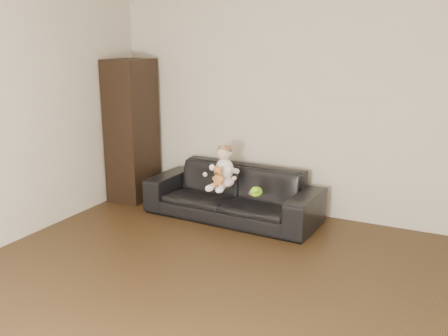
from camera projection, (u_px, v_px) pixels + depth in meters
The scene contains 9 objects.
wall_back at pixel (320, 103), 5.48m from camera, with size 5.00×5.00×0.00m, color beige.
sofa at pixel (233, 193), 5.65m from camera, with size 1.97×0.77×0.58m, color black.
cabinet at pixel (132, 131), 6.21m from camera, with size 0.44×0.60×1.75m, color black.
shelf_item at pixel (132, 99), 6.10m from camera, with size 0.18×0.25×0.28m, color silver.
baby at pixel (223, 169), 5.51m from camera, with size 0.34×0.41×0.48m.
teddy_bear at pixel (218, 177), 5.39m from camera, with size 0.13×0.13×0.22m.
toy_green at pixel (256, 192), 5.23m from camera, with size 0.13×0.15×0.11m, color #83E71B.
toy_rattle at pixel (252, 193), 5.25m from camera, with size 0.07×0.07×0.07m, color #E71B41.
toy_blue_disc at pixel (254, 193), 5.34m from camera, with size 0.11×0.11×0.02m, color #1832C2.
Camera 1 is at (1.49, -2.63, 2.01)m, focal length 40.00 mm.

